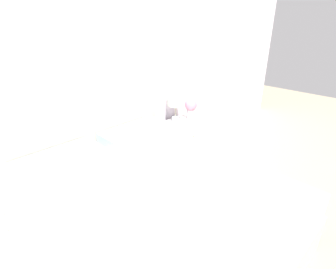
# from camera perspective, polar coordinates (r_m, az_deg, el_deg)

# --- Properties ---
(ground_plane) EXTENTS (12.00, 12.00, 0.00)m
(ground_plane) POSITION_cam_1_polar(r_m,az_deg,el_deg) (3.16, -15.44, -11.60)
(ground_plane) COLOR #CCB28E
(wall_back) EXTENTS (8.00, 0.06, 2.60)m
(wall_back) POSITION_cam_1_polar(r_m,az_deg,el_deg) (2.70, -19.35, 12.17)
(wall_back) COLOR white
(wall_back) RESTS_ON ground_plane
(bed) EXTENTS (1.79, 2.07, 1.14)m
(bed) POSITION_cam_1_polar(r_m,az_deg,el_deg) (2.33, -3.66, -15.74)
(bed) COLOR beige
(bed) RESTS_ON ground_plane
(nightstand) EXTENTS (0.47, 0.42, 0.55)m
(nightstand) POSITION_cam_1_polar(r_m,az_deg,el_deg) (3.50, 2.84, -1.60)
(nightstand) COLOR white
(nightstand) RESTS_ON ground_plane
(table_lamp) EXTENTS (0.21, 0.21, 0.40)m
(table_lamp) POSITION_cam_1_polar(r_m,az_deg,el_deg) (3.30, 1.67, 7.37)
(table_lamp) COLOR #A8B2BC
(table_lamp) RESTS_ON nightstand
(flower_vase) EXTENTS (0.16, 0.16, 0.29)m
(flower_vase) POSITION_cam_1_polar(r_m,az_deg,el_deg) (3.44, 5.00, 5.96)
(flower_vase) COLOR silver
(flower_vase) RESTS_ON nightstand
(alarm_clock) EXTENTS (0.06, 0.05, 0.07)m
(alarm_clock) POSITION_cam_1_polar(r_m,az_deg,el_deg) (3.25, 2.39, 2.31)
(alarm_clock) COLOR beige
(alarm_clock) RESTS_ON nightstand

